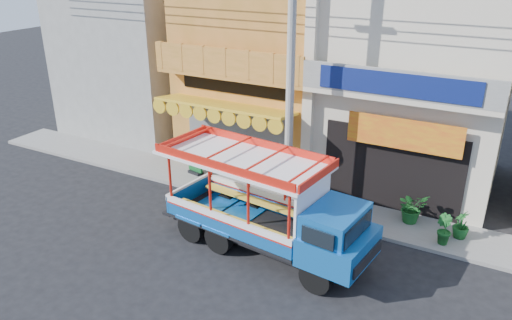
{
  "coord_description": "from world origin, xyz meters",
  "views": [
    {
      "loc": [
        5.21,
        -10.4,
        8.24
      ],
      "look_at": [
        -1.77,
        2.5,
        2.03
      ],
      "focal_mm": 35.0,
      "sensor_mm": 36.0,
      "label": 1
    }
  ],
  "objects_px": {
    "green_sign": "(195,163)",
    "potted_plant_c": "(461,225)",
    "songthaew_truck": "(279,211)",
    "potted_plant_b": "(443,229)",
    "potted_plant_a": "(412,207)",
    "utility_pole": "(295,65)"
  },
  "relations": [
    {
      "from": "green_sign",
      "to": "potted_plant_c",
      "type": "xyz_separation_m",
      "value": [
        9.79,
        -0.06,
        -0.0
      ]
    },
    {
      "from": "green_sign",
      "to": "potted_plant_c",
      "type": "distance_m",
      "value": 9.79
    },
    {
      "from": "songthaew_truck",
      "to": "potted_plant_c",
      "type": "xyz_separation_m",
      "value": [
        4.52,
        3.34,
        -0.89
      ]
    },
    {
      "from": "potted_plant_c",
      "to": "potted_plant_b",
      "type": "bearing_deg",
      "value": -39.24
    },
    {
      "from": "green_sign",
      "to": "potted_plant_b",
      "type": "xyz_separation_m",
      "value": [
        9.36,
        -0.63,
        0.02
      ]
    },
    {
      "from": "potted_plant_a",
      "to": "potted_plant_b",
      "type": "distance_m",
      "value": 1.39
    },
    {
      "from": "potted_plant_a",
      "to": "potted_plant_c",
      "type": "xyz_separation_m",
      "value": [
        1.53,
        -0.27,
        -0.07
      ]
    },
    {
      "from": "green_sign",
      "to": "potted_plant_a",
      "type": "xyz_separation_m",
      "value": [
        8.26,
        0.21,
        0.07
      ]
    },
    {
      "from": "utility_pole",
      "to": "potted_plant_a",
      "type": "height_order",
      "value": "utility_pole"
    },
    {
      "from": "potted_plant_a",
      "to": "potted_plant_c",
      "type": "distance_m",
      "value": 1.56
    },
    {
      "from": "green_sign",
      "to": "potted_plant_b",
      "type": "distance_m",
      "value": 9.39
    },
    {
      "from": "potted_plant_a",
      "to": "green_sign",
      "type": "bearing_deg",
      "value": 138.1
    },
    {
      "from": "green_sign",
      "to": "potted_plant_b",
      "type": "height_order",
      "value": "green_sign"
    },
    {
      "from": "songthaew_truck",
      "to": "potted_plant_b",
      "type": "xyz_separation_m",
      "value": [
        4.1,
        2.77,
        -0.87
      ]
    },
    {
      "from": "utility_pole",
      "to": "songthaew_truck",
      "type": "height_order",
      "value": "utility_pole"
    },
    {
      "from": "utility_pole",
      "to": "potted_plant_a",
      "type": "relative_size",
      "value": 27.29
    },
    {
      "from": "utility_pole",
      "to": "green_sign",
      "type": "distance_m",
      "value": 6.4
    },
    {
      "from": "songthaew_truck",
      "to": "potted_plant_a",
      "type": "xyz_separation_m",
      "value": [
        2.99,
        3.61,
        -0.82
      ]
    },
    {
      "from": "potted_plant_c",
      "to": "utility_pole",
      "type": "bearing_deg",
      "value": -84.25
    },
    {
      "from": "potted_plant_c",
      "to": "green_sign",
      "type": "bearing_deg",
      "value": -93.09
    },
    {
      "from": "songthaew_truck",
      "to": "potted_plant_c",
      "type": "relative_size",
      "value": 7.59
    },
    {
      "from": "songthaew_truck",
      "to": "potted_plant_b",
      "type": "height_order",
      "value": "songthaew_truck"
    }
  ]
}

